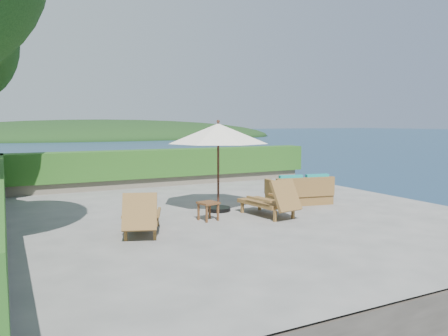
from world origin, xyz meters
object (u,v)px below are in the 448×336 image
patio_umbrella (218,134)px  side_table (208,205)px  lounge_left (142,216)px  lounge_right (271,201)px  wicker_loveseat (300,192)px

patio_umbrella → side_table: patio_umbrella is taller
side_table → lounge_left: bearing=-162.2°
patio_umbrella → side_table: 2.04m
lounge_right → wicker_loveseat: 2.02m
side_table → wicker_loveseat: (3.28, 0.77, -0.03)m
side_table → wicker_loveseat: bearing=13.2°
patio_umbrella → wicker_loveseat: (2.56, -0.14, -1.71)m
side_table → wicker_loveseat: wicker_loveseat is taller
patio_umbrella → wicker_loveseat: patio_umbrella is taller
patio_umbrella → lounge_left: bearing=-149.3°
patio_umbrella → lounge_left: size_ratio=1.58×
lounge_left → lounge_right: 3.40m
patio_umbrella → lounge_left: (-2.52, -1.49, -1.65)m
lounge_right → side_table: size_ratio=3.55×
patio_umbrella → lounge_left: patio_umbrella is taller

